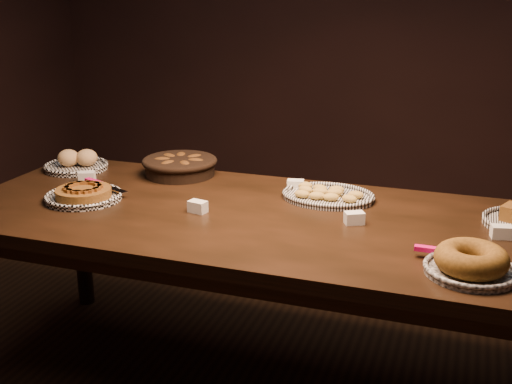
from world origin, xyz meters
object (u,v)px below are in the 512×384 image
(apple_tart_plate, at_px, (84,194))
(bundt_cake_plate, at_px, (471,263))
(buffet_table, at_px, (258,232))
(madeleine_platter, at_px, (327,195))

(apple_tart_plate, height_order, bundt_cake_plate, bundt_cake_plate)
(buffet_table, xyz_separation_m, madeleine_platter, (0.21, 0.26, 0.09))
(madeleine_platter, xyz_separation_m, bundt_cake_plate, (0.57, -0.56, 0.02))
(apple_tart_plate, xyz_separation_m, madeleine_platter, (0.94, 0.33, -0.01))
(buffet_table, relative_size, bundt_cake_plate, 7.57)
(apple_tart_plate, distance_m, madeleine_platter, 1.00)
(apple_tart_plate, relative_size, madeleine_platter, 0.89)
(buffet_table, height_order, madeleine_platter, madeleine_platter)
(buffet_table, relative_size, madeleine_platter, 6.40)
(buffet_table, bearing_deg, bundt_cake_plate, -20.75)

